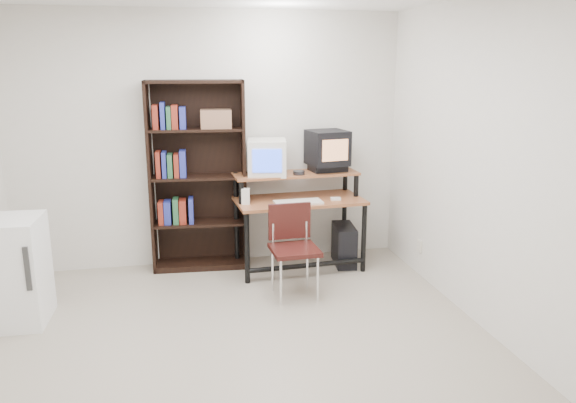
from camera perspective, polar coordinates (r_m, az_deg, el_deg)
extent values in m
cube|color=#AA9E8D|center=(4.35, -5.31, -14.87)|extent=(4.00, 4.00, 0.01)
cube|color=silver|center=(5.86, -7.93, 6.13)|extent=(4.00, 0.01, 2.60)
cube|color=silver|center=(2.00, 0.73, -9.42)|extent=(4.00, 0.01, 2.60)
cube|color=silver|center=(4.56, 20.14, 3.14)|extent=(0.01, 4.00, 2.60)
cube|color=#965631|center=(5.70, 1.15, 0.10)|extent=(1.32, 0.71, 0.03)
cube|color=#965631|center=(5.77, 0.80, 2.81)|extent=(1.30, 0.46, 0.02)
cylinder|color=black|center=(5.41, -4.19, -4.70)|extent=(0.05, 0.05, 0.72)
cylinder|color=black|center=(5.74, 7.71, -3.66)|extent=(0.05, 0.05, 0.72)
cylinder|color=black|center=(5.90, -5.26, -1.77)|extent=(0.05, 0.05, 0.98)
cylinder|color=black|center=(6.21, 5.75, -0.98)|extent=(0.05, 0.05, 0.98)
cylinder|color=black|center=(5.63, 1.92, -6.51)|extent=(1.20, 0.12, 0.05)
cube|color=silver|center=(5.69, -2.15, 4.48)|extent=(0.44, 0.44, 0.36)
cube|color=blue|center=(5.49, -2.15, 4.14)|extent=(0.28, 0.06, 0.23)
cube|color=black|center=(5.88, 4.05, 3.40)|extent=(0.38, 0.29, 0.08)
cube|color=black|center=(5.83, 4.01, 5.48)|extent=(0.43, 0.42, 0.36)
cube|color=tan|center=(5.67, 4.83, 5.20)|extent=(0.28, 0.06, 0.22)
cylinder|color=#26262B|center=(5.68, 1.11, 2.89)|extent=(0.14, 0.14, 0.05)
cube|color=silver|center=(5.53, 1.05, -0.14)|extent=(0.48, 0.23, 0.03)
cube|color=black|center=(5.70, 4.96, 0.08)|extent=(0.24, 0.20, 0.01)
cube|color=white|center=(5.69, 4.86, 0.24)|extent=(0.11, 0.08, 0.03)
cube|color=silver|center=(5.50, -4.32, 0.45)|extent=(0.09, 0.09, 0.17)
cube|color=black|center=(5.98, 5.72, -4.40)|extent=(0.25, 0.47, 0.42)
cube|color=black|center=(5.07, 0.68, -4.94)|extent=(0.43, 0.43, 0.04)
cube|color=black|center=(5.18, 0.16, -2.00)|extent=(0.40, 0.05, 0.34)
cylinder|color=silver|center=(4.96, -0.73, -8.26)|extent=(0.02, 0.02, 0.43)
cylinder|color=silver|center=(5.04, 3.03, -7.89)|extent=(0.02, 0.02, 0.43)
cylinder|color=silver|center=(5.26, -1.58, -6.90)|extent=(0.02, 0.02, 0.43)
cylinder|color=silver|center=(5.34, 1.97, -6.59)|extent=(0.02, 0.02, 0.43)
cube|color=black|center=(5.77, -13.77, 2.30)|extent=(0.05, 0.32, 1.92)
cube|color=black|center=(5.75, -4.51, 2.63)|extent=(0.05, 0.32, 1.92)
cube|color=black|center=(5.89, -9.12, 2.76)|extent=(0.96, 0.09, 1.92)
cube|color=black|center=(5.63, -9.53, 11.94)|extent=(0.98, 0.39, 0.03)
cube|color=black|center=(5.99, -8.80, -6.27)|extent=(0.98, 0.39, 0.06)
cube|color=black|center=(5.85, -8.96, -2.13)|extent=(0.92, 0.36, 0.03)
cube|color=black|center=(5.74, -9.15, 2.47)|extent=(0.92, 0.36, 0.02)
cube|color=black|center=(5.66, -9.34, 7.23)|extent=(0.92, 0.36, 0.02)
cube|color=brown|center=(5.65, -7.33, 8.34)|extent=(0.32, 0.25, 0.18)
cube|color=white|center=(5.10, -26.33, -6.39)|extent=(0.55, 0.55, 0.88)
cube|color=#333333|center=(4.76, -24.97, -6.22)|extent=(0.04, 0.02, 0.35)
cube|color=beige|center=(5.78, 13.22, -4.44)|extent=(0.02, 0.08, 0.12)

